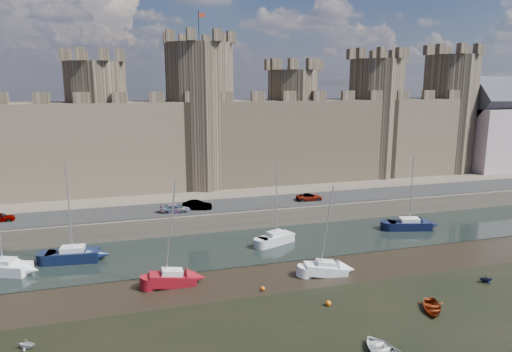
{
  "coord_description": "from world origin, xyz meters",
  "views": [
    {
      "loc": [
        -10.31,
        -26.46,
        19.39
      ],
      "look_at": [
        3.82,
        22.0,
        9.05
      ],
      "focal_mm": 32.0,
      "sensor_mm": 36.0,
      "label": 1
    }
  ],
  "objects_px": {
    "car_1": "(197,205)",
    "car_3": "(309,197)",
    "sailboat_1": "(73,255)",
    "sailboat_5": "(326,268)",
    "car_0": "(0,217)",
    "sailboat_2": "(276,238)",
    "sailboat_0": "(3,267)",
    "sailboat_4": "(172,278)",
    "car_2": "(176,209)",
    "sailboat_3": "(409,224)"
  },
  "relations": [
    {
      "from": "sailboat_3",
      "to": "sailboat_5",
      "type": "height_order",
      "value": "sailboat_3"
    },
    {
      "from": "sailboat_2",
      "to": "sailboat_0",
      "type": "bearing_deg",
      "value": 159.44
    },
    {
      "from": "sailboat_3",
      "to": "sailboat_4",
      "type": "height_order",
      "value": "sailboat_4"
    },
    {
      "from": "car_2",
      "to": "sailboat_4",
      "type": "distance_m",
      "value": 17.1
    },
    {
      "from": "sailboat_1",
      "to": "sailboat_3",
      "type": "xyz_separation_m",
      "value": [
        42.27,
        -0.48,
        -0.09
      ]
    },
    {
      "from": "sailboat_3",
      "to": "sailboat_0",
      "type": "bearing_deg",
      "value": -164.58
    },
    {
      "from": "sailboat_0",
      "to": "sailboat_4",
      "type": "height_order",
      "value": "sailboat_4"
    },
    {
      "from": "sailboat_0",
      "to": "sailboat_4",
      "type": "relative_size",
      "value": 0.96
    },
    {
      "from": "sailboat_0",
      "to": "sailboat_5",
      "type": "bearing_deg",
      "value": 6.92
    },
    {
      "from": "sailboat_4",
      "to": "sailboat_5",
      "type": "xyz_separation_m",
      "value": [
        15.38,
        -1.84,
        -0.07
      ]
    },
    {
      "from": "sailboat_4",
      "to": "sailboat_3",
      "type": "bearing_deg",
      "value": 15.01
    },
    {
      "from": "car_3",
      "to": "car_1",
      "type": "bearing_deg",
      "value": 96.51
    },
    {
      "from": "sailboat_1",
      "to": "sailboat_4",
      "type": "xyz_separation_m",
      "value": [
        9.85,
        -9.03,
        -0.08
      ]
    },
    {
      "from": "sailboat_2",
      "to": "sailboat_4",
      "type": "relative_size",
      "value": 0.94
    },
    {
      "from": "car_1",
      "to": "car_0",
      "type": "bearing_deg",
      "value": 100.3
    },
    {
      "from": "car_2",
      "to": "sailboat_1",
      "type": "bearing_deg",
      "value": 131.97
    },
    {
      "from": "car_3",
      "to": "sailboat_0",
      "type": "height_order",
      "value": "sailboat_0"
    },
    {
      "from": "sailboat_5",
      "to": "car_1",
      "type": "bearing_deg",
      "value": 126.4
    },
    {
      "from": "sailboat_1",
      "to": "sailboat_5",
      "type": "distance_m",
      "value": 27.47
    },
    {
      "from": "sailboat_0",
      "to": "sailboat_2",
      "type": "distance_m",
      "value": 29.86
    },
    {
      "from": "car_0",
      "to": "sailboat_5",
      "type": "distance_m",
      "value": 40.24
    },
    {
      "from": "car_1",
      "to": "sailboat_0",
      "type": "bearing_deg",
      "value": 128.01
    },
    {
      "from": "car_3",
      "to": "car_0",
      "type": "bearing_deg",
      "value": 93.78
    },
    {
      "from": "car_3",
      "to": "sailboat_5",
      "type": "bearing_deg",
      "value": 167.31
    },
    {
      "from": "car_3",
      "to": "sailboat_3",
      "type": "relative_size",
      "value": 0.39
    },
    {
      "from": "sailboat_0",
      "to": "sailboat_1",
      "type": "distance_m",
      "value": 6.76
    },
    {
      "from": "car_2",
      "to": "car_3",
      "type": "bearing_deg",
      "value": -77.99
    },
    {
      "from": "car_0",
      "to": "sailboat_3",
      "type": "relative_size",
      "value": 0.35
    },
    {
      "from": "car_0",
      "to": "sailboat_3",
      "type": "distance_m",
      "value": 52.55
    },
    {
      "from": "car_0",
      "to": "car_3",
      "type": "relative_size",
      "value": 0.89
    },
    {
      "from": "car_2",
      "to": "sailboat_3",
      "type": "relative_size",
      "value": 0.4
    },
    {
      "from": "sailboat_0",
      "to": "sailboat_1",
      "type": "height_order",
      "value": "sailboat_1"
    },
    {
      "from": "car_0",
      "to": "sailboat_0",
      "type": "height_order",
      "value": "sailboat_0"
    },
    {
      "from": "car_1",
      "to": "car_3",
      "type": "xyz_separation_m",
      "value": [
        16.53,
        0.33,
        -0.12
      ]
    },
    {
      "from": "sailboat_3",
      "to": "sailboat_4",
      "type": "xyz_separation_m",
      "value": [
        -32.42,
        -8.55,
        0.0
      ]
    },
    {
      "from": "car_1",
      "to": "sailboat_1",
      "type": "height_order",
      "value": "sailboat_1"
    },
    {
      "from": "sailboat_0",
      "to": "car_3",
      "type": "bearing_deg",
      "value": 38.25
    },
    {
      "from": "car_3",
      "to": "sailboat_4",
      "type": "height_order",
      "value": "sailboat_4"
    },
    {
      "from": "sailboat_5",
      "to": "sailboat_2",
      "type": "bearing_deg",
      "value": 109.7
    },
    {
      "from": "sailboat_2",
      "to": "sailboat_5",
      "type": "height_order",
      "value": "sailboat_2"
    },
    {
      "from": "car_3",
      "to": "sailboat_3",
      "type": "height_order",
      "value": "sailboat_3"
    },
    {
      "from": "car_0",
      "to": "sailboat_1",
      "type": "relative_size",
      "value": 0.31
    },
    {
      "from": "sailboat_3",
      "to": "car_0",
      "type": "bearing_deg",
      "value": -176.99
    },
    {
      "from": "sailboat_1",
      "to": "sailboat_2",
      "type": "relative_size",
      "value": 1.11
    },
    {
      "from": "car_0",
      "to": "sailboat_2",
      "type": "distance_m",
      "value": 34.22
    },
    {
      "from": "car_1",
      "to": "car_2",
      "type": "height_order",
      "value": "car_1"
    },
    {
      "from": "car_0",
      "to": "car_3",
      "type": "distance_m",
      "value": 40.83
    },
    {
      "from": "car_2",
      "to": "sailboat_1",
      "type": "height_order",
      "value": "sailboat_1"
    },
    {
      "from": "sailboat_2",
      "to": "sailboat_3",
      "type": "relative_size",
      "value": 1.01
    },
    {
      "from": "car_1",
      "to": "sailboat_2",
      "type": "relative_size",
      "value": 0.4
    }
  ]
}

